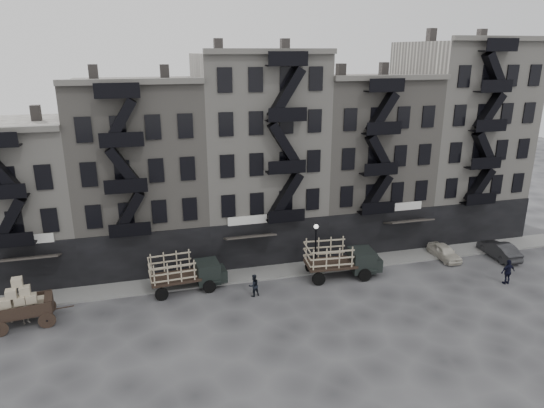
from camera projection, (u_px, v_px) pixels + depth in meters
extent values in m
plane|color=#38383A|center=(288.00, 294.00, 36.01)|extent=(140.00, 140.00, 0.00)
cube|color=slate|center=(275.00, 271.00, 39.44)|extent=(55.00, 2.50, 0.15)
cube|color=#A8A39A|center=(12.00, 199.00, 38.49)|extent=(10.00, 10.00, 12.00)
cube|color=black|center=(5.00, 271.00, 35.15)|extent=(10.00, 0.35, 4.00)
cube|color=#4C4744|center=(34.00, 114.00, 37.10)|extent=(0.70, 0.70, 1.20)
cube|color=slate|center=(141.00, 173.00, 40.48)|extent=(10.00, 10.00, 15.00)
cube|color=black|center=(147.00, 256.00, 37.60)|extent=(10.00, 0.35, 4.00)
cube|color=#595651|center=(132.00, 82.00, 33.40)|extent=(10.00, 0.50, 0.40)
cube|color=#4C4744|center=(92.00, 73.00, 37.28)|extent=(0.70, 0.70, 1.20)
cube|color=#4C4744|center=(164.00, 72.00, 38.63)|extent=(0.70, 0.70, 1.20)
cube|color=#A8A39A|center=(257.00, 154.00, 42.63)|extent=(10.00, 10.00, 17.00)
cube|color=black|center=(271.00, 244.00, 40.05)|extent=(10.00, 0.35, 4.00)
cube|color=#595651|center=(272.00, 51.00, 35.24)|extent=(10.00, 0.50, 0.40)
cube|color=#4C4744|center=(220.00, 46.00, 39.12)|extent=(0.70, 0.70, 1.20)
cube|color=#4C4744|center=(285.00, 46.00, 40.47)|extent=(0.70, 0.70, 1.20)
cube|color=slate|center=(361.00, 159.00, 45.38)|extent=(10.00, 10.00, 15.00)
cube|color=black|center=(381.00, 232.00, 42.50)|extent=(10.00, 0.35, 4.00)
cube|color=#595651|center=(394.00, 78.00, 38.29)|extent=(10.00, 0.50, 0.40)
cube|color=#4C4744|center=(334.00, 70.00, 42.18)|extent=(0.70, 0.70, 1.20)
cube|color=#4C4744|center=(391.00, 69.00, 43.52)|extent=(0.70, 0.70, 1.20)
cube|color=#A8A39A|center=(456.00, 139.00, 47.37)|extent=(10.00, 10.00, 18.00)
cube|color=black|center=(479.00, 222.00, 44.94)|extent=(10.00, 0.35, 4.00)
cube|color=#595651|center=(506.00, 38.00, 39.83)|extent=(10.00, 0.50, 0.40)
cube|color=#4C4744|center=(439.00, 35.00, 43.71)|extent=(0.70, 0.70, 1.20)
cube|color=#4C4744|center=(491.00, 35.00, 45.06)|extent=(0.70, 0.70, 1.20)
cylinder|color=black|center=(315.00, 251.00, 38.53)|extent=(0.14, 0.14, 4.00)
sphere|color=silver|center=(316.00, 227.00, 37.89)|extent=(0.36, 0.36, 0.36)
imported|color=beige|center=(16.00, 312.00, 31.79)|extent=(2.34, 1.76, 1.80)
cube|color=black|center=(23.00, 311.00, 31.65)|extent=(3.77, 2.33, 0.20)
cylinder|color=black|center=(2.00, 314.00, 32.15)|extent=(1.09, 0.24, 1.08)
cylinder|color=black|center=(47.00, 320.00, 31.42)|extent=(1.09, 0.24, 1.08)
cylinder|color=black|center=(48.00, 306.00, 33.15)|extent=(1.09, 0.24, 1.08)
cube|color=black|center=(49.00, 301.00, 32.10)|extent=(0.70, 1.63, 0.79)
cube|color=black|center=(175.00, 278.00, 36.05)|extent=(3.76, 2.40, 0.19)
cube|color=black|center=(207.00, 272.00, 36.78)|extent=(1.84, 2.04, 1.59)
cube|color=black|center=(220.00, 274.00, 37.18)|extent=(0.97, 1.65, 0.96)
cylinder|color=black|center=(209.00, 287.00, 36.02)|extent=(0.97, 0.31, 0.96)
cylinder|color=black|center=(204.00, 275.00, 37.93)|extent=(0.97, 0.31, 0.96)
cylinder|color=black|center=(162.00, 294.00, 34.92)|extent=(0.97, 0.31, 0.96)
cylinder|color=black|center=(158.00, 282.00, 36.83)|extent=(0.97, 0.31, 0.96)
cube|color=black|center=(330.00, 264.00, 38.22)|extent=(4.01, 2.56, 0.20)
cube|color=black|center=(362.00, 260.00, 38.63)|extent=(1.97, 2.17, 1.70)
cube|color=black|center=(374.00, 263.00, 38.91)|extent=(1.04, 1.76, 1.02)
cylinder|color=black|center=(365.00, 275.00, 37.79)|extent=(1.03, 0.33, 1.02)
cylinder|color=black|center=(355.00, 263.00, 39.91)|extent=(1.03, 0.33, 1.02)
cylinder|color=black|center=(319.00, 279.00, 37.16)|extent=(1.03, 0.33, 1.02)
cylinder|color=black|center=(311.00, 267.00, 39.28)|extent=(1.03, 0.33, 1.02)
imported|color=beige|center=(444.00, 252.00, 41.85)|extent=(1.52, 3.67, 1.25)
imported|color=black|center=(499.00, 250.00, 42.05)|extent=(1.69, 4.39, 1.43)
imported|color=black|center=(254.00, 285.00, 35.43)|extent=(0.99, 0.88, 1.71)
imported|color=black|center=(508.00, 272.00, 37.23)|extent=(1.20, 0.53, 2.01)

